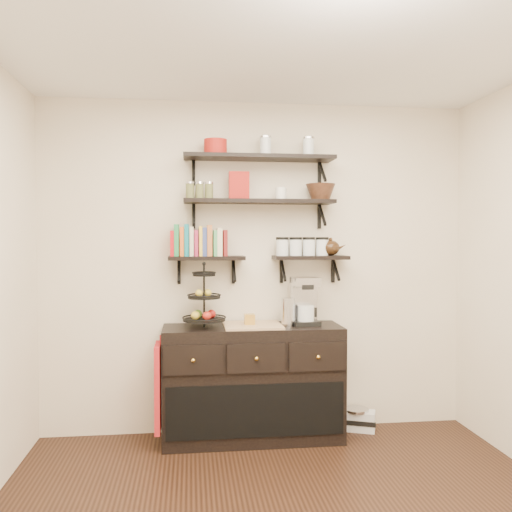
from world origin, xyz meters
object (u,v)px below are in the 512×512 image
object	(u,v)px
radio	(357,419)
fruit_stand	(204,306)
sideboard	(253,383)
coffee_maker	(305,302)

from	to	relation	value
radio	fruit_stand	bearing A→B (deg)	-153.88
fruit_stand	radio	distance (m)	1.60
fruit_stand	sideboard	bearing A→B (deg)	-0.51
sideboard	radio	world-z (taller)	sideboard
fruit_stand	coffee_maker	distance (m)	0.80
sideboard	radio	size ratio (longest dim) A/B	4.19
fruit_stand	radio	bearing A→B (deg)	4.46
fruit_stand	coffee_maker	size ratio (longest dim) A/B	1.27
sideboard	fruit_stand	size ratio (longest dim) A/B	2.89
coffee_maker	fruit_stand	bearing A→B (deg)	177.01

